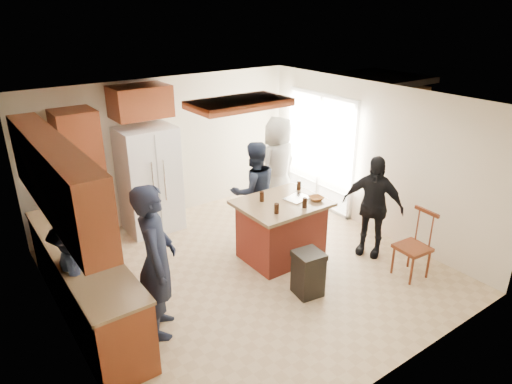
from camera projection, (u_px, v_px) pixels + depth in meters
room_shell at (370, 140)px, 9.95m from camera, size 8.00×5.20×5.00m
person_front_left at (157, 261)px, 5.16m from camera, size 0.75×0.84×1.88m
person_behind_left at (254, 191)px, 7.36m from camera, size 0.88×0.63×1.65m
person_behind_right at (278, 166)px, 8.25m from camera, size 1.00×0.77×1.81m
person_side_right at (372, 206)px, 6.90m from camera, size 0.84×1.05×1.59m
person_counter at (80, 276)px, 5.22m from camera, size 0.49×0.99×1.50m
left_cabinetry at (75, 248)px, 5.42m from camera, size 0.64×3.00×2.30m
back_wall_units at (98, 160)px, 7.09m from camera, size 1.80×0.60×2.45m
refrigerator at (150, 180)px, 7.64m from camera, size 0.90×0.76×1.80m
kitchen_island at (281, 229)px, 6.90m from camera, size 1.28×1.03×0.93m
island_items at (299, 198)px, 6.74m from camera, size 0.93×0.63×0.15m
trash_bin at (308, 273)px, 6.07m from camera, size 0.40×0.40×0.63m
spindle_chair at (414, 247)px, 6.43m from camera, size 0.45×0.45×0.99m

